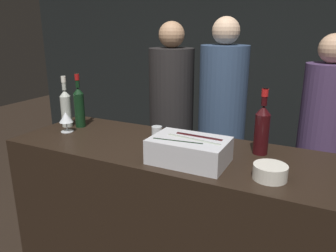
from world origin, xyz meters
TOP-DOWN VIEW (x-y plane):
  - wall_back_chalkboard at (0.00, 2.54)m, footprint 6.40×0.06m
  - bar_counter at (0.00, 0.33)m, footprint 1.89×0.67m
  - ice_bin_with_bottles at (0.21, 0.19)m, footprint 0.39×0.26m
  - bowl_white at (0.62, 0.18)m, footprint 0.16×0.16m
  - wine_glass at (-0.72, 0.30)m, footprint 0.09×0.09m
  - candle_votive at (-0.15, 0.50)m, footprint 0.07×0.07m
  - red_wine_bottle_burgundy at (-0.72, 0.44)m, footprint 0.07×0.07m
  - red_wine_bottle_tall at (0.51, 0.48)m, footprint 0.08×0.08m
  - white_wine_bottle at (-0.81, 0.40)m, footprint 0.07×0.07m
  - person_in_hoodie at (0.06, 1.22)m, footprint 0.38×0.38m
  - person_blond_tee at (0.81, 1.36)m, footprint 0.35×0.35m
  - person_grey_polo at (-0.37, 1.18)m, footprint 0.37×0.37m

SIDE VIEW (x-z plane):
  - bar_counter at x=0.00m, z-range 0.00..1.09m
  - person_blond_tee at x=0.81m, z-range 0.10..1.83m
  - person_grey_polo at x=-0.37m, z-range 0.11..1.92m
  - person_in_hoodie at x=0.06m, z-range 0.11..1.95m
  - candle_votive at x=-0.15m, z-range 1.09..1.15m
  - bowl_white at x=0.62m, z-range 1.10..1.16m
  - ice_bin_with_bottles at x=0.21m, z-range 1.10..1.23m
  - wine_glass at x=-0.72m, z-range 1.12..1.26m
  - white_wine_bottle at x=-0.81m, z-range 1.06..1.42m
  - red_wine_bottle_tall at x=0.51m, z-range 1.06..1.42m
  - red_wine_bottle_burgundy at x=-0.72m, z-range 1.06..1.43m
  - wall_back_chalkboard at x=0.00m, z-range 0.00..2.80m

